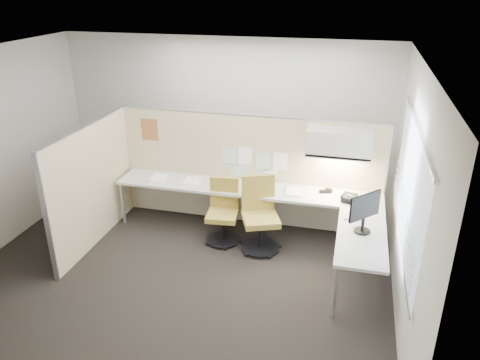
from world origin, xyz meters
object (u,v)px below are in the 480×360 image
(desk, at_px, (266,202))
(chair_right, at_px, (260,217))
(monitor, at_px, (364,210))
(phone, at_px, (349,198))
(chair_left, at_px, (223,213))

(desk, distance_m, chair_right, 0.30)
(chair_right, distance_m, monitor, 1.59)
(desk, xyz_separation_m, chair_right, (-0.03, -0.28, -0.11))
(desk, distance_m, phone, 1.19)
(desk, bearing_deg, chair_left, -161.03)
(chair_right, relative_size, monitor, 2.04)
(desk, height_order, monitor, monitor)
(phone, bearing_deg, chair_left, -156.53)
(desk, height_order, chair_right, chair_right)
(chair_left, relative_size, monitor, 1.81)
(chair_left, xyz_separation_m, phone, (1.78, 0.24, 0.34))
(chair_right, bearing_deg, monitor, -42.19)
(chair_left, xyz_separation_m, monitor, (1.97, -0.59, 0.59))
(chair_right, xyz_separation_m, phone, (1.21, 0.32, 0.29))
(phone, bearing_deg, monitor, -61.32)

